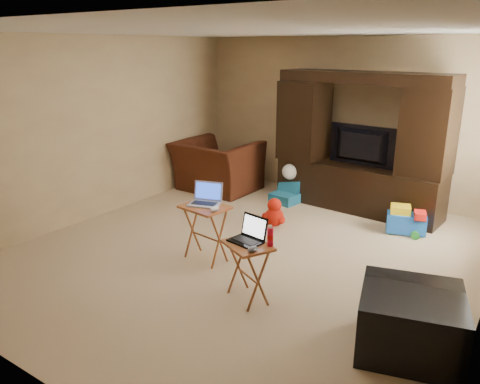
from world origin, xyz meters
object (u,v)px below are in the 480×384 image
Objects in this scene: laptop_left at (204,195)px; mouse_left at (215,209)px; child_rocker at (286,186)px; water_bottle at (270,237)px; entertainment_center at (361,143)px; plush_toy at (274,212)px; mouse_right at (253,249)px; tray_table_left at (205,233)px; recliner at (217,166)px; ottoman at (410,322)px; push_toy at (406,220)px; laptop_right at (245,230)px; television at (359,146)px; tray_table_right at (248,272)px.

laptop_left reaches higher than mouse_left.
water_bottle is (1.31, -2.71, 0.40)m from child_rocker.
entertainment_center is 6.11× the size of plush_toy.
mouse_right is (1.24, -2.91, 0.34)m from child_rocker.
entertainment_center reaches higher than tray_table_left.
ottoman is at bearing 147.51° from recliner.
laptop_right is (-0.84, -2.54, 0.51)m from push_toy.
entertainment_center is 2.41× the size of television.
tray_table_left is at bearing -95.47° from plush_toy.
laptop_right is at bearing 132.87° from recliner.
tray_table_left reaches higher than push_toy.
laptop_left is 1.00m from laptop_right.
ottoman is at bearing -37.70° from plush_toy.
tray_table_right is at bearing -30.40° from mouse_left.
tray_table_left is (-1.68, -2.08, 0.14)m from push_toy.
mouse_left is (-0.60, -2.68, -0.29)m from television.
plush_toy is 0.62× the size of tray_table_left.
entertainment_center reaches higher than laptop_right.
television is at bearing 62.61° from plush_toy.
ottoman is (2.61, -2.72, -0.01)m from child_rocker.
tray_table_right is 0.43m from water_bottle.
entertainment_center is 13.77× the size of water_bottle.
plush_toy is 1.72m from push_toy.
mouse_right is 0.66× the size of water_bottle.
mouse_right reaches higher than plush_toy.
laptop_left is 1.23m from mouse_right.
recliner reaches higher than mouse_left.
laptop_right reaches higher than water_bottle.
recliner is 1.64× the size of ottoman.
plush_toy is at bearing -171.90° from push_toy.
recliner is 2.73m from tray_table_left.
entertainment_center is 4.24× the size of tray_table_right.
laptop_left is (-1.71, -2.05, 0.58)m from push_toy.
mouse_right is at bearing -172.07° from ottoman.
mouse_right reaches higher than child_rocker.
plush_toy is 0.69× the size of tray_table_right.
tray_table_right reaches higher than push_toy.
ottoman is 2.51m from laptop_left.
recliner is at bearing 150.79° from plush_toy.
child_rocker is at bearing 121.81° from laptop_right.
ottoman is 1.35× the size of tray_table_right.
laptop_left reaches higher than tray_table_right.
recliner is 3.65m from tray_table_right.
ottoman is at bearing 7.93° from mouse_right.
recliner is 2.91m from mouse_left.
entertainment_center reaches higher than mouse_right.
child_rocker is at bearing -175.94° from recliner.
laptop_left reaches higher than plush_toy.
tray_table_left is at bearing 125.80° from recliner.
laptop_left reaches higher than child_rocker.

